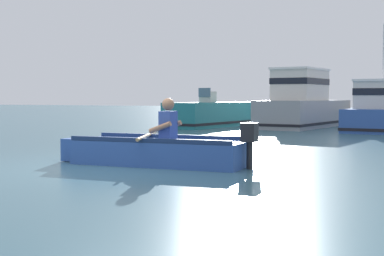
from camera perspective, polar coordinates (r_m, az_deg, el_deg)
ground_plane at (r=9.85m, az=-7.94°, el=-3.94°), size 120.00×120.00×0.00m
rowboat_with_person at (r=10.16m, az=-3.54°, el=-2.28°), size 3.71×1.90×1.19m
moored_boat_teal at (r=23.23m, az=2.08°, el=1.34°), size 2.29×5.41×1.57m
moored_boat_grey at (r=23.15m, az=11.17°, el=2.25°), size 2.75×6.25×2.34m
moored_boat_blue at (r=21.28m, az=18.68°, el=1.55°), size 2.44×4.97×3.79m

